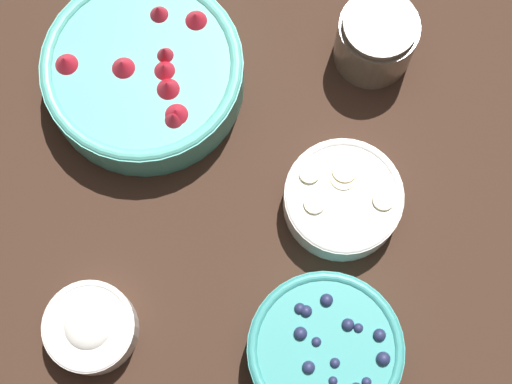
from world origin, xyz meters
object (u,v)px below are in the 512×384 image
(bowl_blueberries, at_px, (325,351))
(bowl_cream, at_px, (90,328))
(bowl_bananas, at_px, (343,199))
(jar_chocolate, at_px, (375,40))
(bowl_strawberries, at_px, (144,72))

(bowl_blueberries, bearing_deg, bowl_cream, -96.81)
(bowl_bananas, distance_m, bowl_cream, 0.33)
(bowl_blueberries, xyz_separation_m, bowl_cream, (-0.03, -0.27, -0.01))
(bowl_bananas, bearing_deg, jar_chocolate, 166.44)
(bowl_bananas, xyz_separation_m, jar_chocolate, (-0.20, 0.05, 0.01))
(bowl_bananas, height_order, bowl_cream, same)
(bowl_blueberries, distance_m, jar_chocolate, 0.38)
(bowl_strawberries, height_order, bowl_bananas, bowl_strawberries)
(bowl_strawberries, xyz_separation_m, bowl_blueberries, (0.34, 0.21, -0.00))
(bowl_cream, height_order, jar_chocolate, jar_chocolate)
(bowl_bananas, bearing_deg, bowl_cream, -63.57)
(bowl_cream, bearing_deg, jar_chocolate, 135.17)
(bowl_strawberries, bearing_deg, bowl_blueberries, 31.51)
(bowl_blueberries, relative_size, bowl_cream, 1.65)
(bowl_bananas, bearing_deg, bowl_blueberries, -9.20)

